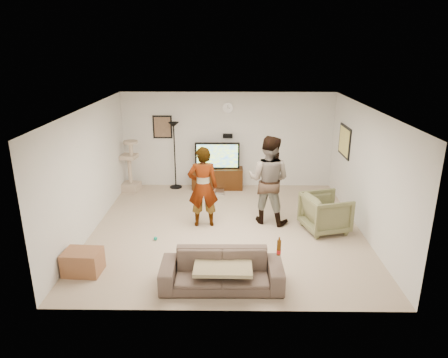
{
  "coord_description": "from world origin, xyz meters",
  "views": [
    {
      "loc": [
        0.04,
        -7.75,
        3.68
      ],
      "look_at": [
        -0.06,
        0.2,
        1.02
      ],
      "focal_mm": 32.77,
      "sensor_mm": 36.0,
      "label": 1
    }
  ],
  "objects_px": {
    "sofa": "(222,270)",
    "tv_stand": "(217,178)",
    "tv": "(217,156)",
    "person_left": "(203,187)",
    "beer_bottle": "(279,248)",
    "floor_lamp": "(175,156)",
    "person_right": "(268,180)",
    "cat_tree": "(130,166)",
    "side_table": "(83,262)",
    "armchair": "(325,213)"
  },
  "relations": [
    {
      "from": "sofa",
      "to": "beer_bottle",
      "type": "height_order",
      "value": "beer_bottle"
    },
    {
      "from": "person_right",
      "to": "sofa",
      "type": "distance_m",
      "value": 2.75
    },
    {
      "from": "tv",
      "to": "cat_tree",
      "type": "relative_size",
      "value": 0.86
    },
    {
      "from": "tv",
      "to": "beer_bottle",
      "type": "distance_m",
      "value": 4.75
    },
    {
      "from": "cat_tree",
      "to": "person_left",
      "type": "relative_size",
      "value": 0.79
    },
    {
      "from": "tv",
      "to": "side_table",
      "type": "height_order",
      "value": "tv"
    },
    {
      "from": "tv",
      "to": "cat_tree",
      "type": "bearing_deg",
      "value": -175.12
    },
    {
      "from": "tv_stand",
      "to": "armchair",
      "type": "xyz_separation_m",
      "value": [
        2.28,
        -2.55,
        0.11
      ]
    },
    {
      "from": "sofa",
      "to": "tv_stand",
      "type": "bearing_deg",
      "value": 91.93
    },
    {
      "from": "floor_lamp",
      "to": "sofa",
      "type": "distance_m",
      "value": 4.88
    },
    {
      "from": "tv",
      "to": "person_left",
      "type": "distance_m",
      "value": 2.33
    },
    {
      "from": "person_left",
      "to": "beer_bottle",
      "type": "bearing_deg",
      "value": 114.05
    },
    {
      "from": "tv",
      "to": "sofa",
      "type": "bearing_deg",
      "value": -87.54
    },
    {
      "from": "sofa",
      "to": "armchair",
      "type": "height_order",
      "value": "armchair"
    },
    {
      "from": "tv_stand",
      "to": "tv",
      "type": "relative_size",
      "value": 1.15
    },
    {
      "from": "sofa",
      "to": "armchair",
      "type": "xyz_separation_m",
      "value": [
        2.08,
        2.07,
        0.11
      ]
    },
    {
      "from": "tv_stand",
      "to": "beer_bottle",
      "type": "distance_m",
      "value": 4.76
    },
    {
      "from": "tv",
      "to": "person_right",
      "type": "bearing_deg",
      "value": -61.79
    },
    {
      "from": "person_left",
      "to": "beer_bottle",
      "type": "xyz_separation_m",
      "value": [
        1.31,
        -2.3,
        -0.17
      ]
    },
    {
      "from": "floor_lamp",
      "to": "person_right",
      "type": "bearing_deg",
      "value": -43.83
    },
    {
      "from": "person_left",
      "to": "sofa",
      "type": "relative_size",
      "value": 0.89
    },
    {
      "from": "person_left",
      "to": "sofa",
      "type": "bearing_deg",
      "value": 94.91
    },
    {
      "from": "tv_stand",
      "to": "side_table",
      "type": "bearing_deg",
      "value": -116.62
    },
    {
      "from": "cat_tree",
      "to": "beer_bottle",
      "type": "height_order",
      "value": "cat_tree"
    },
    {
      "from": "cat_tree",
      "to": "tv",
      "type": "bearing_deg",
      "value": 4.88
    },
    {
      "from": "tv",
      "to": "person_left",
      "type": "bearing_deg",
      "value": -95.68
    },
    {
      "from": "armchair",
      "to": "side_table",
      "type": "bearing_deg",
      "value": 95.35
    },
    {
      "from": "floor_lamp",
      "to": "sofa",
      "type": "relative_size",
      "value": 0.91
    },
    {
      "from": "tv",
      "to": "cat_tree",
      "type": "height_order",
      "value": "cat_tree"
    },
    {
      "from": "person_right",
      "to": "sofa",
      "type": "height_order",
      "value": "person_right"
    },
    {
      "from": "floor_lamp",
      "to": "tv",
      "type": "bearing_deg",
      "value": -2.31
    },
    {
      "from": "tv_stand",
      "to": "sofa",
      "type": "relative_size",
      "value": 0.69
    },
    {
      "from": "sofa",
      "to": "side_table",
      "type": "bearing_deg",
      "value": 170.56
    },
    {
      "from": "tv_stand",
      "to": "beer_bottle",
      "type": "relative_size",
      "value": 5.31
    },
    {
      "from": "floor_lamp",
      "to": "armchair",
      "type": "bearing_deg",
      "value": -37.41
    },
    {
      "from": "floor_lamp",
      "to": "person_left",
      "type": "height_order",
      "value": "floor_lamp"
    },
    {
      "from": "floor_lamp",
      "to": "side_table",
      "type": "bearing_deg",
      "value": -103.3
    },
    {
      "from": "floor_lamp",
      "to": "side_table",
      "type": "xyz_separation_m",
      "value": [
        -1.02,
        -4.3,
        -0.67
      ]
    },
    {
      "from": "floor_lamp",
      "to": "cat_tree",
      "type": "bearing_deg",
      "value": -168.27
    },
    {
      "from": "beer_bottle",
      "to": "cat_tree",
      "type": "bearing_deg",
      "value": 127.06
    },
    {
      "from": "cat_tree",
      "to": "person_left",
      "type": "distance_m",
      "value": 2.95
    },
    {
      "from": "floor_lamp",
      "to": "cat_tree",
      "type": "relative_size",
      "value": 1.3
    },
    {
      "from": "person_right",
      "to": "floor_lamp",
      "type": "bearing_deg",
      "value": -22.3
    },
    {
      "from": "cat_tree",
      "to": "person_left",
      "type": "bearing_deg",
      "value": -46.35
    },
    {
      "from": "person_left",
      "to": "side_table",
      "type": "height_order",
      "value": "person_left"
    },
    {
      "from": "floor_lamp",
      "to": "person_right",
      "type": "distance_m",
      "value": 3.12
    },
    {
      "from": "cat_tree",
      "to": "beer_bottle",
      "type": "xyz_separation_m",
      "value": [
        3.34,
        -4.42,
        0.01
      ]
    },
    {
      "from": "tv_stand",
      "to": "tv",
      "type": "distance_m",
      "value": 0.62
    },
    {
      "from": "person_left",
      "to": "person_right",
      "type": "height_order",
      "value": "person_right"
    },
    {
      "from": "beer_bottle",
      "to": "armchair",
      "type": "distance_m",
      "value": 2.41
    }
  ]
}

